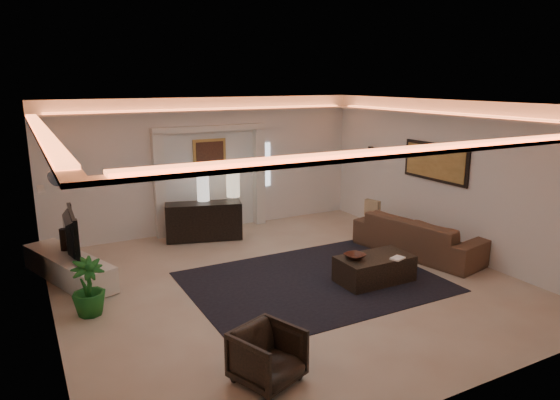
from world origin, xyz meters
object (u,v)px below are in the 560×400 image
console (204,221)px  armchair (268,356)px  sofa (419,236)px  coffee_table (374,270)px

console → armchair: (-1.11, -5.15, -0.09)m
sofa → armchair: 5.02m
console → coffee_table: 3.86m
console → sofa: 4.34m
console → sofa: size_ratio=0.62×
armchair → sofa: bearing=7.1°
sofa → coffee_table: (-1.60, -0.67, -0.16)m
coffee_table → armchair: 3.30m
console → coffee_table: bearing=-47.4°
sofa → armchair: sofa is taller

